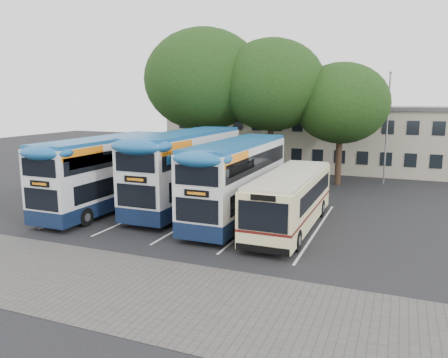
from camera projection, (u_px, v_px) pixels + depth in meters
ground at (226, 252)px, 20.08m from camera, size 120.00×120.00×0.00m
paving_strip at (127, 288)px, 16.26m from camera, size 40.00×6.00×0.01m
bay_lines at (199, 217)px, 26.02m from camera, size 14.12×11.00×0.01m
depot_building at (325, 137)px, 44.10m from camera, size 32.40×8.40×6.20m
lamp_post at (387, 122)px, 35.14m from camera, size 0.25×1.05×9.06m
tree_left at (204, 80)px, 37.15m from camera, size 10.15×10.15×12.85m
tree_mid at (272, 85)px, 35.52m from camera, size 8.76×8.76×11.78m
tree_right at (341, 103)px, 34.74m from camera, size 7.56×7.56×9.81m
bus_dd_left at (107, 170)px, 27.41m from camera, size 2.66×10.98×4.58m
bus_dd_mid at (187, 166)px, 27.99m from camera, size 2.84×11.72×4.89m
bus_dd_right at (238, 177)px, 25.17m from camera, size 2.66×10.96×4.57m
bus_single at (291, 197)px, 23.56m from camera, size 2.60×10.23×3.05m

